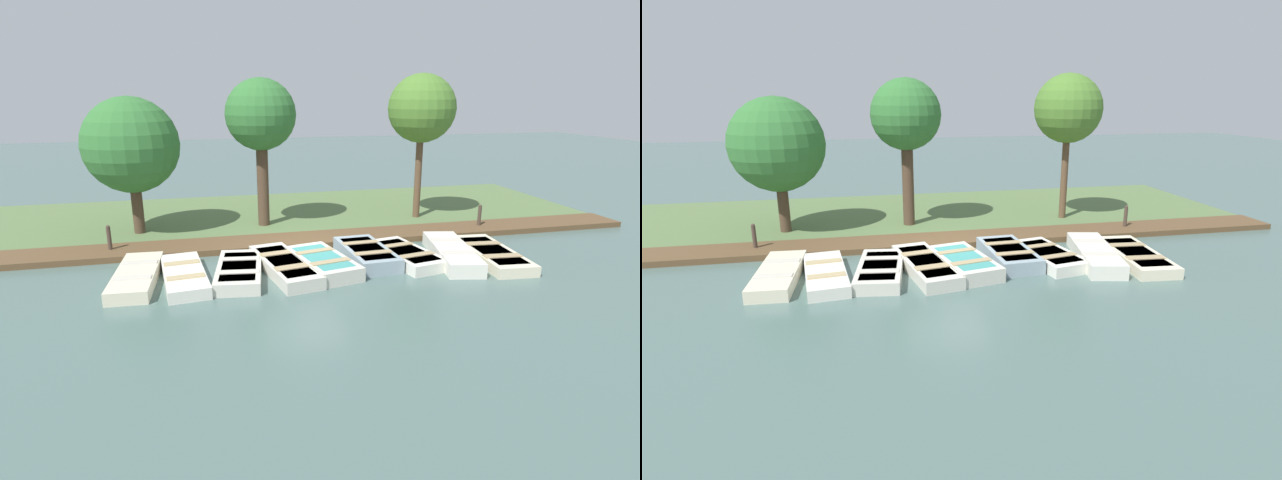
{
  "view_description": "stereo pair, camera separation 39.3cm",
  "coord_description": "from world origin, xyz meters",
  "views": [
    {
      "loc": [
        14.02,
        -2.82,
        4.76
      ],
      "look_at": [
        0.61,
        0.38,
        0.65
      ],
      "focal_mm": 28.0,
      "sensor_mm": 36.0,
      "label": 1
    },
    {
      "loc": [
        14.11,
        -2.43,
        4.76
      ],
      "look_at": [
        0.61,
        0.38,
        0.65
      ],
      "focal_mm": 28.0,
      "sensor_mm": 36.0,
      "label": 2
    }
  ],
  "objects": [
    {
      "name": "ground_plane",
      "position": [
        0.0,
        0.0,
        0.0
      ],
      "size": [
        80.0,
        80.0,
        0.0
      ],
      "primitive_type": "plane",
      "color": "#4C6660"
    },
    {
      "name": "rowboat_1",
      "position": [
        1.33,
        -3.44,
        0.16
      ],
      "size": [
        3.09,
        1.37,
        0.33
      ],
      "rotation": [
        0.0,
        0.0,
        0.12
      ],
      "color": "silver",
      "rests_on": "ground_plane"
    },
    {
      "name": "park_tree_center",
      "position": [
        -3.3,
        5.11,
        4.14
      ],
      "size": [
        2.47,
        2.47,
        5.41
      ],
      "color": "brown",
      "rests_on": "ground_plane"
    },
    {
      "name": "rowboat_2",
      "position": [
        1.37,
        -2.02,
        0.17
      ],
      "size": [
        2.91,
        1.51,
        0.35
      ],
      "rotation": [
        0.0,
        0.0,
        -0.13
      ],
      "color": "beige",
      "rests_on": "ground_plane"
    },
    {
      "name": "rowboat_0",
      "position": [
        1.14,
        -4.64,
        0.17
      ],
      "size": [
        3.14,
        1.17,
        0.35
      ],
      "rotation": [
        0.0,
        0.0,
        -0.05
      ],
      "color": "beige",
      "rests_on": "ground_plane"
    },
    {
      "name": "mooring_post_far",
      "position": [
        -1.41,
        6.69,
        0.48
      ],
      "size": [
        0.12,
        0.12,
        0.94
      ],
      "color": "#47382D",
      "rests_on": "ground_plane"
    },
    {
      "name": "dock_walkway",
      "position": [
        -1.32,
        0.0,
        0.09
      ],
      "size": [
        1.47,
        23.98,
        0.19
      ],
      "color": "brown",
      "rests_on": "ground_plane"
    },
    {
      "name": "rowboat_4",
      "position": [
        1.34,
        0.27,
        0.21
      ],
      "size": [
        2.86,
        1.75,
        0.42
      ],
      "rotation": [
        0.0,
        0.0,
        0.21
      ],
      "color": "beige",
      "rests_on": "ground_plane"
    },
    {
      "name": "mooring_post_near",
      "position": [
        -1.41,
        -5.66,
        0.48
      ],
      "size": [
        0.12,
        0.12,
        0.94
      ],
      "color": "#47382D",
      "rests_on": "ground_plane"
    },
    {
      "name": "shore_bank",
      "position": [
        -5.0,
        0.0,
        0.07
      ],
      "size": [
        8.0,
        24.0,
        0.13
      ],
      "color": "#567042",
      "rests_on": "ground_plane"
    },
    {
      "name": "rowboat_6",
      "position": [
        1.12,
        2.83,
        0.17
      ],
      "size": [
        2.9,
        1.7,
        0.34
      ],
      "rotation": [
        0.0,
        0.0,
        0.2
      ],
      "color": "silver",
      "rests_on": "ground_plane"
    },
    {
      "name": "park_tree_far_left",
      "position": [
        -3.37,
        -5.0,
        3.07
      ],
      "size": [
        3.1,
        3.1,
        4.64
      ],
      "color": "#4C3828",
      "rests_on": "ground_plane"
    },
    {
      "name": "rowboat_5",
      "position": [
        0.87,
        1.71,
        0.21
      ],
      "size": [
        2.73,
        1.31,
        0.42
      ],
      "rotation": [
        0.0,
        0.0,
        0.05
      ],
      "color": "#8C9EA8",
      "rests_on": "ground_plane"
    },
    {
      "name": "rowboat_8",
      "position": [
        1.62,
        5.33,
        0.16
      ],
      "size": [
        3.32,
        1.45,
        0.33
      ],
      "rotation": [
        0.0,
        0.0,
        -0.08
      ],
      "color": "beige",
      "rests_on": "ground_plane"
    },
    {
      "name": "rowboat_3",
      "position": [
        1.27,
        -0.79,
        0.18
      ],
      "size": [
        3.45,
        1.62,
        0.37
      ],
      "rotation": [
        0.0,
        0.0,
        0.18
      ],
      "color": "beige",
      "rests_on": "ground_plane"
    },
    {
      "name": "park_tree_left",
      "position": [
        -3.45,
        -0.74,
        3.93
      ],
      "size": [
        2.43,
        2.43,
        5.23
      ],
      "color": "#4C3828",
      "rests_on": "ground_plane"
    },
    {
      "name": "rowboat_7",
      "position": [
        1.36,
        4.18,
        0.22
      ],
      "size": [
        3.41,
        1.65,
        0.43
      ],
      "rotation": [
        0.0,
        0.0,
        -0.21
      ],
      "color": "silver",
      "rests_on": "ground_plane"
    }
  ]
}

